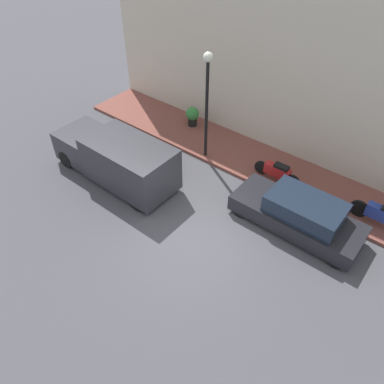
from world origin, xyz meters
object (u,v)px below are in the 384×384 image
streetlamp (207,90)px  potted_plant (192,115)px  delivery_van (116,157)px  motorcycle_blue (384,216)px  motorcycle_red (277,172)px  parked_car (299,214)px

streetlamp → potted_plant: bearing=51.7°
delivery_van → streetlamp: streetlamp is taller
motorcycle_blue → streetlamp: streetlamp is taller
potted_plant → motorcycle_red: bearing=-102.2°
potted_plant → streetlamp: bearing=-128.3°
motorcycle_blue → potted_plant: (0.97, 8.60, 0.04)m
delivery_van → motorcycle_blue: delivery_van is taller
motorcycle_red → motorcycle_blue: motorcycle_blue is taller
parked_car → delivery_van: 6.72m
delivery_van → motorcycle_red: bearing=-54.4°
parked_car → streetlamp: bearing=75.3°
parked_car → potted_plant: (2.65, 6.46, -0.00)m
parked_car → potted_plant: 6.99m
streetlamp → motorcycle_red: bearing=-82.6°
delivery_van → potted_plant: 4.50m
motorcycle_red → streetlamp: (-0.39, 3.00, 2.41)m
potted_plant → parked_car: bearing=-112.3°
streetlamp → potted_plant: 3.28m
parked_car → motorcycle_red: 2.31m
motorcycle_blue → streetlamp: bearing=93.9°
delivery_van → potted_plant: bearing=0.1°
motorcycle_blue → delivery_van: bearing=112.3°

